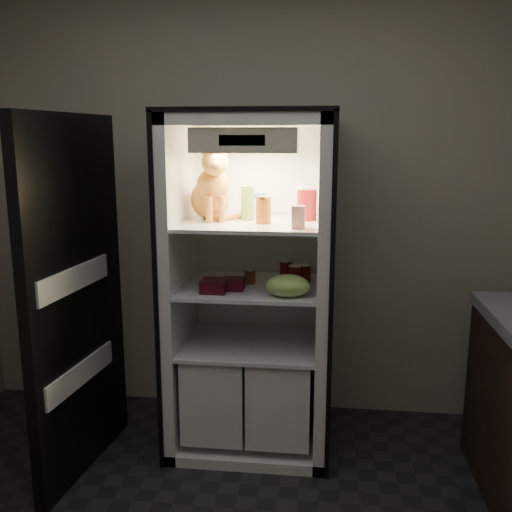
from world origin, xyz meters
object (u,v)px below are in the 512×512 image
Objects in this scene: soda_can_b at (305,275)px; mayo_tub at (257,205)px; grape_bag at (288,286)px; berry_box_left at (214,286)px; cream_carton at (298,217)px; salsa_jar at (263,210)px; parmesan_shaker at (247,203)px; soda_can_c at (294,277)px; condiment_jar at (250,276)px; pepper_jar at (307,203)px; soda_can_a at (286,272)px; refrigerator at (252,307)px; berry_box_right at (233,284)px; tabby_cat at (212,191)px.

mayo_tub is at bearing 150.16° from soda_can_b.
berry_box_left is at bearing 174.33° from grape_bag.
berry_box_left is at bearing 176.72° from cream_carton.
salsa_jar is 0.47m from berry_box_left.
parmesan_shaker is 0.47m from soda_can_c.
condiment_jar is (-0.25, 0.07, -0.02)m from soda_can_c.
parmesan_shaker is 1.67× the size of cream_carton.
grape_bag is (-0.08, -0.31, -0.39)m from pepper_jar.
soda_can_a reaches higher than condiment_jar.
cream_carton is at bearing -73.40° from soda_can_a.
cream_carton is 0.50× the size of grape_bag.
refrigerator is 0.34m from berry_box_left.
mayo_tub is 0.41m from soda_can_a.
soda_can_b is 0.40m from berry_box_right.
soda_can_a is (0.19, -0.00, 0.21)m from refrigerator.
soda_can_a is at bearing -36.61° from mayo_tub.
grape_bag is (0.24, -0.26, -0.39)m from parmesan_shaker.
soda_can_b is (0.22, 0.08, -0.36)m from salsa_jar.
refrigerator is at bearing 25.29° from parmesan_shaker.
soda_can_a reaches higher than soda_can_b.
condiment_jar is at bearing 140.22° from cream_carton.
tabby_cat is 3.75× the size of cream_carton.
grape_bag is (-0.02, -0.17, -0.01)m from soda_can_c.
mayo_tub reaches higher than soda_can_b.
mayo_tub is 0.45m from cream_carton.
berry_box_left is (-0.41, -0.13, -0.03)m from soda_can_c.
soda_can_b is 1.35× the size of condiment_jar.
mayo_tub is (0.04, 0.13, -0.03)m from parmesan_shaker.
cream_carton is at bearing -97.90° from soda_can_b.
grape_bag is (0.22, -0.27, 0.20)m from refrigerator.
cream_carton is (0.27, -0.26, 0.55)m from refrigerator.
berry_box_left is (-0.16, -0.20, -0.01)m from condiment_jar.
cream_carton reaches higher than grape_bag.
pepper_jar is at bearing 22.04° from soda_can_a.
soda_can_a is at bearing 1.41° from parmesan_shaker.
grape_bag is at bearing -98.28° from soda_can_c.
refrigerator is at bearing 178.54° from soda_can_a.
soda_can_c is (-0.05, -0.07, 0.00)m from soda_can_b.
refrigerator is 14.37× the size of berry_box_left.
salsa_jar is at bearing -76.14° from mayo_tub.
berry_box_left is (-0.47, -0.27, -0.41)m from pepper_jar.
soda_can_a is (-0.07, 0.25, -0.34)m from cream_carton.
tabby_cat is 3.40× the size of soda_can_c.
tabby_cat reaches higher than salsa_jar.
mayo_tub reaches higher than berry_box_left.
pepper_jar is 0.59m from berry_box_right.
parmesan_shaker is at bearing 129.93° from condiment_jar.
pepper_jar is 0.30m from cream_carton.
soda_can_c is 0.33m from berry_box_right.
salsa_jar reaches higher than condiment_jar.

